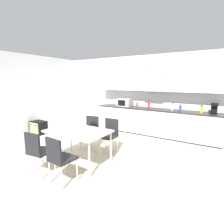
% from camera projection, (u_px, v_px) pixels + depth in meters
% --- Properties ---
extents(ground_plane, '(8.81, 8.44, 0.02)m').
position_uv_depth(ground_plane, '(87.00, 156.00, 4.28)').
color(ground_plane, beige).
extents(wall_back, '(7.05, 0.10, 2.68)m').
position_uv_depth(wall_back, '(136.00, 94.00, 6.44)').
color(wall_back, silver).
rests_on(wall_back, ground_plane).
extents(wall_left, '(0.10, 6.75, 2.68)m').
position_uv_depth(wall_left, '(14.00, 96.00, 5.59)').
color(wall_left, silver).
rests_on(wall_left, ground_plane).
extents(kitchen_counter, '(4.13, 0.67, 0.89)m').
position_uv_depth(kitchen_counter, '(153.00, 122.00, 5.87)').
color(kitchen_counter, '#333333').
rests_on(kitchen_counter, ground_plane).
extents(backsplash_tile, '(4.11, 0.02, 0.52)m').
position_uv_depth(backsplash_tile, '(157.00, 100.00, 6.00)').
color(backsplash_tile, silver).
rests_on(backsplash_tile, kitchen_counter).
extents(upper_wall_cabinets, '(4.11, 0.40, 0.75)m').
position_uv_depth(upper_wall_cabinets, '(156.00, 80.00, 5.75)').
color(upper_wall_cabinets, silver).
extents(microwave, '(0.48, 0.35, 0.28)m').
position_uv_depth(microwave, '(125.00, 102.00, 6.33)').
color(microwave, '#ADADB2').
rests_on(microwave, kitchen_counter).
extents(coffee_maker, '(0.18, 0.19, 0.30)m').
position_uv_depth(coffee_maker, '(214.00, 109.00, 4.89)').
color(coffee_maker, black).
rests_on(coffee_maker, kitchen_counter).
extents(bottle_brown, '(0.08, 0.08, 0.19)m').
position_uv_depth(bottle_brown, '(137.00, 105.00, 6.12)').
color(bottle_brown, brown).
rests_on(bottle_brown, kitchen_counter).
extents(bottle_yellow, '(0.08, 0.08, 0.24)m').
position_uv_depth(bottle_yellow, '(201.00, 110.00, 5.00)').
color(bottle_yellow, yellow).
rests_on(bottle_yellow, kitchen_counter).
extents(bottle_white, '(0.07, 0.07, 0.26)m').
position_uv_depth(bottle_white, '(172.00, 107.00, 5.48)').
color(bottle_white, white).
rests_on(bottle_white, kitchen_counter).
extents(bottle_red, '(0.07, 0.07, 0.32)m').
position_uv_depth(bottle_red, '(149.00, 104.00, 5.87)').
color(bottle_red, red).
rests_on(bottle_red, kitchen_counter).
extents(bottle_blue, '(0.07, 0.07, 0.20)m').
position_uv_depth(bottle_blue, '(180.00, 108.00, 5.37)').
color(bottle_blue, blue).
rests_on(bottle_blue, kitchen_counter).
extents(dining_table, '(1.34, 0.87, 0.74)m').
position_uv_depth(dining_table, '(78.00, 132.00, 3.82)').
color(dining_table, silver).
rests_on(dining_table, ground_plane).
extents(chair_near_right, '(0.43, 0.43, 0.87)m').
position_uv_depth(chair_near_right, '(59.00, 156.00, 3.01)').
color(chair_near_right, black).
rests_on(chair_near_right, ground_plane).
extents(chair_near_left, '(0.43, 0.43, 0.87)m').
position_uv_depth(chair_near_left, '(37.00, 149.00, 3.32)').
color(chair_near_left, black).
rests_on(chair_near_left, ground_plane).
extents(chair_far_left, '(0.44, 0.44, 0.87)m').
position_uv_depth(chair_far_left, '(91.00, 129.00, 4.69)').
color(chair_far_left, black).
rests_on(chair_far_left, ground_plane).
extents(chair_far_right, '(0.40, 0.40, 0.87)m').
position_uv_depth(chair_far_right, '(110.00, 132.00, 4.38)').
color(chair_far_right, black).
rests_on(chair_far_right, ground_plane).
extents(guitar_amp, '(0.52, 0.37, 0.44)m').
position_uv_depth(guitar_amp, '(39.00, 127.00, 6.02)').
color(guitar_amp, black).
rests_on(guitar_amp, ground_plane).
extents(pendant_lamp, '(0.32, 0.32, 0.22)m').
position_uv_depth(pendant_lamp, '(76.00, 87.00, 3.65)').
color(pendant_lamp, silver).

